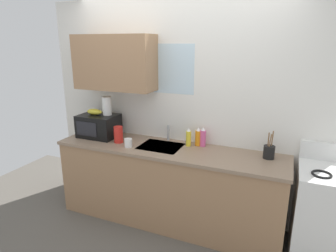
% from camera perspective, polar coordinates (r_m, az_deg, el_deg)
% --- Properties ---
extents(kitchen_wall_assembly, '(3.32, 0.42, 2.50)m').
position_cam_1_polar(kitchen_wall_assembly, '(3.39, -0.07, 4.90)').
color(kitchen_wall_assembly, white).
rests_on(kitchen_wall_assembly, ground).
extents(counter_unit, '(2.55, 0.63, 0.90)m').
position_cam_1_polar(counter_unit, '(3.37, -0.03, -11.38)').
color(counter_unit, '#9E7551').
rests_on(counter_unit, ground).
extents(sink_faucet, '(0.03, 0.03, 0.18)m').
position_cam_1_polar(sink_faucet, '(3.40, 0.07, -1.35)').
color(sink_faucet, '#B2B5BA').
rests_on(sink_faucet, counter_unit).
extents(stove_range, '(0.60, 0.60, 1.08)m').
position_cam_1_polar(stove_range, '(3.19, 28.93, -15.23)').
color(stove_range, white).
rests_on(stove_range, ground).
extents(microwave, '(0.46, 0.35, 0.27)m').
position_cam_1_polar(microwave, '(3.63, -13.45, 0.06)').
color(microwave, black).
rests_on(microwave, counter_unit).
extents(banana_bunch, '(0.20, 0.11, 0.07)m').
position_cam_1_polar(banana_bunch, '(3.62, -14.24, 2.73)').
color(banana_bunch, gold).
rests_on(banana_bunch, microwave).
extents(paper_towel_roll, '(0.11, 0.11, 0.22)m').
position_cam_1_polar(paper_towel_roll, '(3.56, -11.91, 3.89)').
color(paper_towel_roll, white).
rests_on(paper_towel_roll, microwave).
extents(dish_soap_bottle_yellow, '(0.06, 0.06, 0.21)m').
position_cam_1_polar(dish_soap_bottle_yellow, '(3.23, 4.05, -2.28)').
color(dish_soap_bottle_yellow, yellow).
rests_on(dish_soap_bottle_yellow, counter_unit).
extents(dish_soap_bottle_orange, '(0.07, 0.07, 0.21)m').
position_cam_1_polar(dish_soap_bottle_orange, '(3.25, 5.97, -2.19)').
color(dish_soap_bottle_orange, orange).
rests_on(dish_soap_bottle_orange, counter_unit).
extents(dish_soap_bottle_pink, '(0.07, 0.07, 0.22)m').
position_cam_1_polar(dish_soap_bottle_pink, '(3.23, 6.89, -2.23)').
color(dish_soap_bottle_pink, '#E55999').
rests_on(dish_soap_bottle_pink, counter_unit).
extents(cereal_canister, '(0.10, 0.10, 0.19)m').
position_cam_1_polar(cereal_canister, '(3.38, -9.71, -1.66)').
color(cereal_canister, red).
rests_on(cereal_canister, counter_unit).
extents(mug_white, '(0.08, 0.08, 0.09)m').
position_cam_1_polar(mug_white, '(3.23, -7.81, -3.28)').
color(mug_white, white).
rests_on(mug_white, counter_unit).
extents(utensil_crock, '(0.11, 0.11, 0.29)m').
position_cam_1_polar(utensil_crock, '(3.06, 19.22, -4.77)').
color(utensil_crock, black).
rests_on(utensil_crock, counter_unit).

